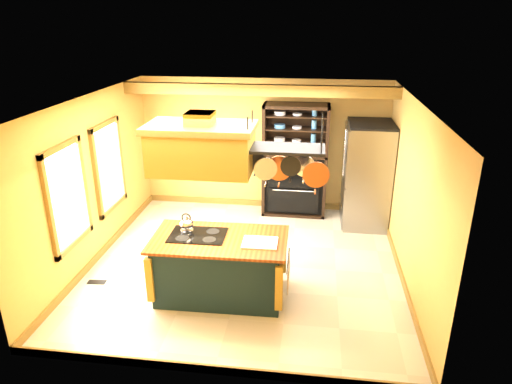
% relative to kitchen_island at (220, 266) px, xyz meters
% --- Properties ---
extents(floor, '(5.00, 5.00, 0.00)m').
position_rel_kitchen_island_xyz_m(floor, '(0.23, 0.90, -0.47)').
color(floor, beige).
rests_on(floor, ground).
extents(ceiling, '(5.00, 5.00, 0.00)m').
position_rel_kitchen_island_xyz_m(ceiling, '(0.23, 0.90, 2.23)').
color(ceiling, white).
rests_on(ceiling, wall_back).
extents(wall_back, '(5.00, 0.02, 2.70)m').
position_rel_kitchen_island_xyz_m(wall_back, '(0.23, 3.40, 0.88)').
color(wall_back, '#BB9244').
rests_on(wall_back, floor).
extents(wall_front, '(5.00, 0.02, 2.70)m').
position_rel_kitchen_island_xyz_m(wall_front, '(0.23, -1.60, 0.88)').
color(wall_front, '#BB9244').
rests_on(wall_front, floor).
extents(wall_left, '(0.02, 5.00, 2.70)m').
position_rel_kitchen_island_xyz_m(wall_left, '(-2.27, 0.90, 0.88)').
color(wall_left, '#BB9244').
rests_on(wall_left, floor).
extents(wall_right, '(0.02, 5.00, 2.70)m').
position_rel_kitchen_island_xyz_m(wall_right, '(2.73, 0.90, 0.88)').
color(wall_right, '#BB9244').
rests_on(wall_right, floor).
extents(ceiling_beam, '(5.00, 0.15, 0.20)m').
position_rel_kitchen_island_xyz_m(ceiling_beam, '(0.23, 2.60, 2.12)').
color(ceiling_beam, olive).
rests_on(ceiling_beam, ceiling).
extents(window_near, '(0.06, 1.06, 1.56)m').
position_rel_kitchen_island_xyz_m(window_near, '(-2.24, 0.10, 0.93)').
color(window_near, olive).
rests_on(window_near, wall_left).
extents(window_far, '(0.06, 1.06, 1.56)m').
position_rel_kitchen_island_xyz_m(window_far, '(-2.24, 1.50, 0.93)').
color(window_far, olive).
rests_on(window_far, wall_left).
extents(kitchen_island, '(1.94, 1.10, 1.11)m').
position_rel_kitchen_island_xyz_m(kitchen_island, '(0.00, 0.00, 0.00)').
color(kitchen_island, '#12272B').
rests_on(kitchen_island, floor).
extents(range_hood, '(1.42, 0.80, 0.80)m').
position_rel_kitchen_island_xyz_m(range_hood, '(-0.20, -0.00, 1.78)').
color(range_hood, '#C18730').
rests_on(range_hood, ceiling).
extents(pot_rack, '(1.11, 0.50, 0.91)m').
position_rel_kitchen_island_xyz_m(pot_rack, '(0.92, -0.00, 1.67)').
color(pot_rack, black).
rests_on(pot_rack, ceiling).
extents(refrigerator, '(0.85, 1.01, 1.97)m').
position_rel_kitchen_island_xyz_m(refrigerator, '(2.29, 2.79, 0.49)').
color(refrigerator, gray).
rests_on(refrigerator, floor).
extents(hutch, '(1.28, 0.58, 2.26)m').
position_rel_kitchen_island_xyz_m(hutch, '(0.90, 3.15, 0.41)').
color(hutch, black).
rests_on(hutch, floor).
extents(floor_register, '(0.29, 0.14, 0.01)m').
position_rel_kitchen_island_xyz_m(floor_register, '(-1.96, 0.05, -0.46)').
color(floor_register, black).
rests_on(floor_register, floor).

